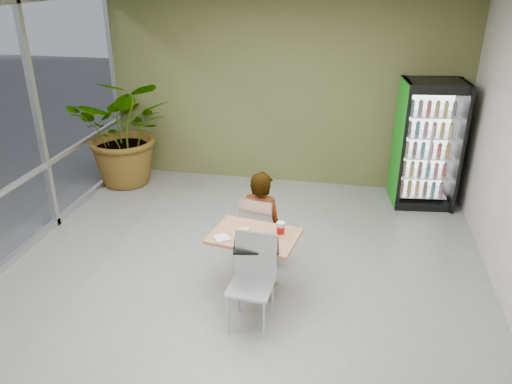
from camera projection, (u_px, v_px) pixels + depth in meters
ground at (236, 294)px, 5.84m from camera, size 7.00×7.00×0.00m
room_envelope at (233, 167)px, 5.18m from camera, size 6.00×7.00×3.20m
dining_table at (254, 251)px, 5.69m from camera, size 1.06×0.82×0.75m
chair_far at (259, 226)px, 6.20m from camera, size 0.50×0.50×0.95m
chair_near at (253, 272)px, 5.20m from camera, size 0.47×0.48×1.01m
seated_woman at (261, 229)px, 6.27m from camera, size 0.64×0.48×1.56m
pizza_plate at (244, 232)px, 5.63m from camera, size 0.32×0.33×0.03m
soda_cup at (281, 229)px, 5.55m from camera, size 0.09×0.09×0.17m
napkin_stack at (222, 238)px, 5.51m from camera, size 0.22×0.22×0.02m
cafeteria_tray at (256, 246)px, 5.36m from camera, size 0.54×0.43×0.03m
beverage_fridge at (427, 145)px, 7.70m from camera, size 0.98×0.79×1.97m
potted_plant at (126, 131)px, 8.49m from camera, size 1.93×1.74×1.89m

